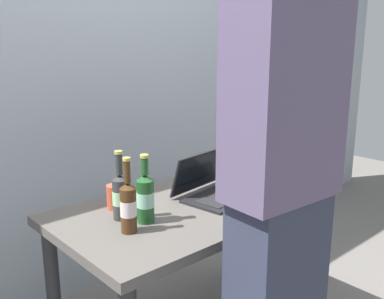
{
  "coord_description": "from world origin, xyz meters",
  "views": [
    {
      "loc": [
        -1.26,
        -1.38,
        1.45
      ],
      "look_at": [
        -0.02,
        0.0,
        0.99
      ],
      "focal_mm": 41.09,
      "sensor_mm": 36.0,
      "label": 1
    }
  ],
  "objects_px": {
    "beer_bottle_dark": "(120,194)",
    "person_figure": "(281,191)",
    "beer_bottle_green": "(145,197)",
    "coffee_mug": "(116,196)",
    "beer_bottle_amber": "(128,205)",
    "laptop": "(214,187)"
  },
  "relations": [
    {
      "from": "beer_bottle_dark",
      "to": "person_figure",
      "type": "distance_m",
      "value": 0.68
    },
    {
      "from": "beer_bottle_green",
      "to": "beer_bottle_dark",
      "type": "distance_m",
      "value": 0.11
    },
    {
      "from": "coffee_mug",
      "to": "beer_bottle_dark",
      "type": "bearing_deg",
      "value": -113.62
    },
    {
      "from": "beer_bottle_dark",
      "to": "person_figure",
      "type": "xyz_separation_m",
      "value": [
        0.21,
        -0.63,
        0.13
      ]
    },
    {
      "from": "beer_bottle_amber",
      "to": "laptop",
      "type": "bearing_deg",
      "value": 7.14
    },
    {
      "from": "beer_bottle_amber",
      "to": "beer_bottle_dark",
      "type": "height_order",
      "value": "beer_bottle_amber"
    },
    {
      "from": "beer_bottle_amber",
      "to": "beer_bottle_green",
      "type": "relative_size",
      "value": 1.05
    },
    {
      "from": "laptop",
      "to": "beer_bottle_dark",
      "type": "xyz_separation_m",
      "value": [
        -0.47,
        0.06,
        0.06
      ]
    },
    {
      "from": "laptop",
      "to": "coffee_mug",
      "type": "relative_size",
      "value": 3.44
    },
    {
      "from": "person_figure",
      "to": "beer_bottle_amber",
      "type": "bearing_deg",
      "value": 116.84
    },
    {
      "from": "beer_bottle_amber",
      "to": "beer_bottle_green",
      "type": "xyz_separation_m",
      "value": [
        0.1,
        0.03,
        -0.0
      ]
    },
    {
      "from": "laptop",
      "to": "beer_bottle_green",
      "type": "bearing_deg",
      "value": -175.67
    },
    {
      "from": "laptop",
      "to": "beer_bottle_amber",
      "type": "relative_size",
      "value": 1.29
    },
    {
      "from": "laptop",
      "to": "beer_bottle_amber",
      "type": "height_order",
      "value": "beer_bottle_amber"
    },
    {
      "from": "beer_bottle_amber",
      "to": "person_figure",
      "type": "bearing_deg",
      "value": -63.16
    },
    {
      "from": "beer_bottle_amber",
      "to": "coffee_mug",
      "type": "relative_size",
      "value": 2.67
    },
    {
      "from": "person_figure",
      "to": "coffee_mug",
      "type": "bearing_deg",
      "value": 101.94
    },
    {
      "from": "beer_bottle_amber",
      "to": "coffee_mug",
      "type": "height_order",
      "value": "beer_bottle_amber"
    },
    {
      "from": "beer_bottle_amber",
      "to": "beer_bottle_green",
      "type": "bearing_deg",
      "value": 17.9
    },
    {
      "from": "laptop",
      "to": "person_figure",
      "type": "height_order",
      "value": "person_figure"
    },
    {
      "from": "beer_bottle_green",
      "to": "beer_bottle_amber",
      "type": "bearing_deg",
      "value": -162.1
    },
    {
      "from": "beer_bottle_green",
      "to": "coffee_mug",
      "type": "relative_size",
      "value": 2.55
    }
  ]
}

